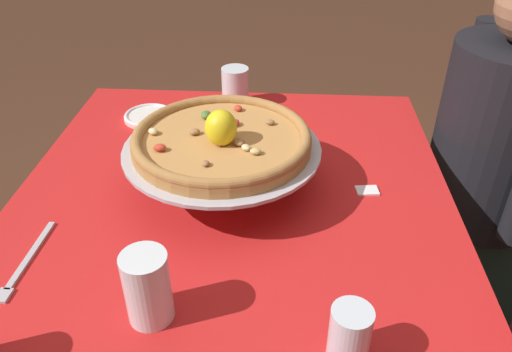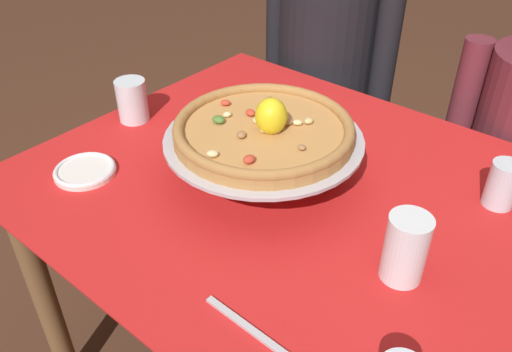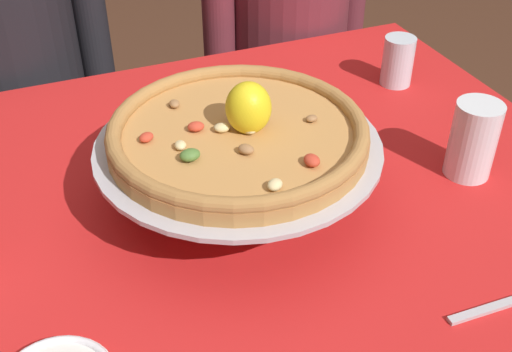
% 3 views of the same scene
% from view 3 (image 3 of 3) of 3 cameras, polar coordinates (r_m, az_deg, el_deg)
% --- Properties ---
extents(dining_table, '(1.13, 0.98, 0.75)m').
position_cam_3_polar(dining_table, '(1.12, 0.45, -5.23)').
color(dining_table, brown).
rests_on(dining_table, ground).
extents(pizza_stand, '(0.43, 0.43, 0.11)m').
position_cam_3_polar(pizza_stand, '(0.97, -1.57, 1.63)').
color(pizza_stand, '#B7B7C1').
rests_on(pizza_stand, dining_table).
extents(pizza, '(0.39, 0.39, 0.10)m').
position_cam_3_polar(pizza, '(0.95, -1.58, 3.99)').
color(pizza, '#BC8447').
rests_on(pizza, pizza_stand).
extents(water_glass_side_right, '(0.08, 0.08, 0.13)m').
position_cam_3_polar(water_glass_side_right, '(1.10, 18.68, 2.67)').
color(water_glass_side_right, white).
rests_on(water_glass_side_right, dining_table).
extents(water_glass_back_right, '(0.06, 0.06, 0.10)m').
position_cam_3_polar(water_glass_back_right, '(1.36, 12.48, 9.74)').
color(water_glass_back_right, silver).
rests_on(water_glass_back_right, dining_table).
extents(sugar_packet, '(0.04, 0.05, 0.00)m').
position_cam_3_polar(sugar_packet, '(1.28, -6.86, 6.43)').
color(sugar_packet, white).
rests_on(sugar_packet, dining_table).
extents(diner_left, '(0.49, 0.36, 1.18)m').
position_cam_3_polar(diner_left, '(1.68, -20.21, 5.01)').
color(diner_left, '#1E3833').
rests_on(diner_left, ground).
extents(diner_right, '(0.47, 0.34, 1.12)m').
position_cam_3_polar(diner_right, '(1.80, 2.63, 8.06)').
color(diner_right, maroon).
rests_on(diner_right, ground).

